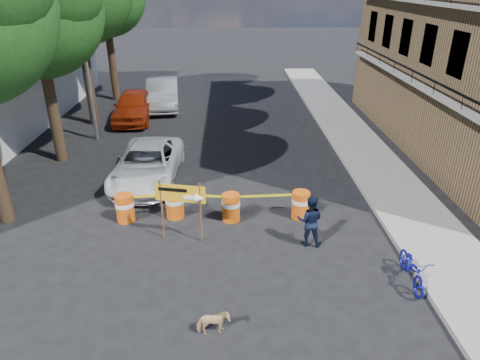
{
  "coord_description": "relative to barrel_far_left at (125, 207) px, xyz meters",
  "views": [
    {
      "loc": [
        0.24,
        -9.97,
        6.99
      ],
      "look_at": [
        0.59,
        2.03,
        1.3
      ],
      "focal_mm": 32.0,
      "sensor_mm": 36.0,
      "label": 1
    }
  ],
  "objects": [
    {
      "name": "sidewalk_east",
      "position": [
        9.23,
        4.13,
        -0.4
      ],
      "size": [
        2.4,
        40.0,
        0.15
      ],
      "primitive_type": "cube",
      "color": "gray",
      "rests_on": "ground"
    },
    {
      "name": "detour_sign",
      "position": [
        2.09,
        -1.18,
        0.91
      ],
      "size": [
        1.44,
        0.46,
        1.89
      ],
      "rotation": [
        0.0,
        0.0,
        -0.21
      ],
      "color": "#592D19",
      "rests_on": "ground"
    },
    {
      "name": "barrel_far_right",
      "position": [
        5.55,
        0.06,
        0.0
      ],
      "size": [
        0.58,
        0.58,
        0.9
      ],
      "color": "#CB490B",
      "rests_on": "ground"
    },
    {
      "name": "bicycle",
      "position": [
        7.83,
        -3.27,
        0.36
      ],
      "size": [
        0.63,
        0.91,
        1.67
      ],
      "primitive_type": "imported",
      "rotation": [
        0.0,
        0.0,
        -0.05
      ],
      "color": "#13149F",
      "rests_on": "ground"
    },
    {
      "name": "sedan_silver",
      "position": [
        -0.55,
        13.23,
        0.37
      ],
      "size": [
        2.33,
        5.29,
        1.69
      ],
      "primitive_type": "imported",
      "rotation": [
        0.0,
        0.0,
        0.11
      ],
      "color": "#A2A4A9",
      "rests_on": "ground"
    },
    {
      "name": "barrel_mid_left",
      "position": [
        1.54,
        0.19,
        0.0
      ],
      "size": [
        0.58,
        0.58,
        0.9
      ],
      "color": "#CB490B",
      "rests_on": "ground"
    },
    {
      "name": "pedestrian",
      "position": [
        5.56,
        -1.47,
        0.3
      ],
      "size": [
        0.86,
        0.73,
        1.54
      ],
      "primitive_type": "imported",
      "rotation": [
        0.0,
        0.0,
        2.93
      ],
      "color": "black",
      "rests_on": "ground"
    },
    {
      "name": "streetlamp",
      "position": [
        -2.91,
        7.63,
        3.9
      ],
      "size": [
        1.25,
        0.18,
        8.0
      ],
      "color": "gray",
      "rests_on": "ground"
    },
    {
      "name": "dog",
      "position": [
        2.9,
        -4.87,
        -0.17
      ],
      "size": [
        0.75,
        0.44,
        0.6
      ],
      "primitive_type": "imported",
      "rotation": [
        0.0,
        0.0,
        1.75
      ],
      "color": "#DEB77F",
      "rests_on": "ground"
    },
    {
      "name": "tree_mid_a",
      "position": [
        -3.71,
        5.13,
        5.53
      ],
      "size": [
        5.25,
        5.0,
        8.68
      ],
      "color": "#332316",
      "rests_on": "ground"
    },
    {
      "name": "suv_white",
      "position": [
        0.23,
        2.98,
        0.21
      ],
      "size": [
        2.39,
        4.96,
        1.36
      ],
      "primitive_type": "imported",
      "rotation": [
        0.0,
        0.0,
        -0.03
      ],
      "color": "silver",
      "rests_on": "ground"
    },
    {
      "name": "sedan_red",
      "position": [
        -1.77,
        10.71,
        0.32
      ],
      "size": [
        2.01,
        4.7,
        1.58
      ],
      "primitive_type": "imported",
      "rotation": [
        0.0,
        0.0,
        0.03
      ],
      "color": "#9D280D",
      "rests_on": "ground"
    },
    {
      "name": "barrel_far_left",
      "position": [
        0.0,
        0.0,
        0.0
      ],
      "size": [
        0.58,
        0.58,
        0.9
      ],
      "color": "#CB490B",
      "rests_on": "ground"
    },
    {
      "name": "barrel_mid_right",
      "position": [
        3.33,
        -0.06,
        0.0
      ],
      "size": [
        0.58,
        0.58,
        0.9
      ],
      "color": "#CB490B",
      "rests_on": "ground"
    },
    {
      "name": "ground",
      "position": [
        3.03,
        -1.87,
        -0.47
      ],
      "size": [
        120.0,
        120.0,
        0.0
      ],
      "primitive_type": "plane",
      "color": "black",
      "rests_on": "ground"
    }
  ]
}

